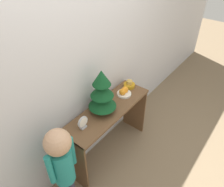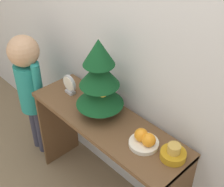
% 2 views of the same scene
% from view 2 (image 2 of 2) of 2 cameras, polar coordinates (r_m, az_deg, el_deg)
% --- Properties ---
extents(back_wall, '(7.00, 0.05, 2.50)m').
position_cam_2_polar(back_wall, '(1.82, 4.03, 10.67)').
color(back_wall, silver).
rests_on(back_wall, ground_plane).
extents(console_table, '(1.15, 0.36, 0.74)m').
position_cam_2_polar(console_table, '(2.08, -1.08, -8.45)').
color(console_table, brown).
rests_on(console_table, ground_plane).
extents(mini_tree, '(0.30, 0.30, 0.52)m').
position_cam_2_polar(mini_tree, '(1.86, -2.32, 2.52)').
color(mini_tree, '#4C3828').
rests_on(mini_tree, console_table).
extents(fruit_bowl, '(0.17, 0.17, 0.09)m').
position_cam_2_polar(fruit_bowl, '(1.78, 5.95, -8.45)').
color(fruit_bowl, silver).
rests_on(fruit_bowl, console_table).
extents(singing_bowl, '(0.14, 0.14, 0.09)m').
position_cam_2_polar(singing_bowl, '(1.74, 11.13, -10.70)').
color(singing_bowl, '#B78419').
rests_on(singing_bowl, console_table).
extents(desk_clock, '(0.12, 0.04, 0.14)m').
position_cam_2_polar(desk_clock, '(2.17, -7.80, 1.61)').
color(desk_clock, '#B2B2B7').
rests_on(desk_clock, console_table).
extents(child_figure, '(0.30, 0.23, 1.08)m').
position_cam_2_polar(child_figure, '(2.46, -15.01, 2.43)').
color(child_figure, '#38384C').
rests_on(child_figure, ground_plane).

